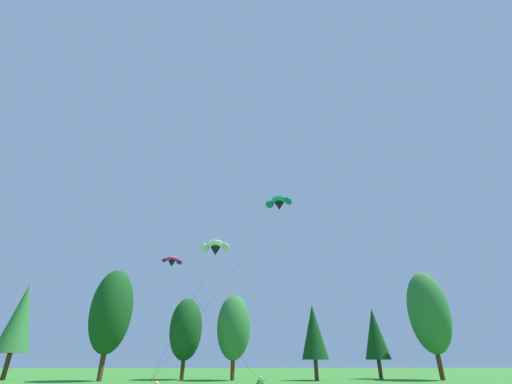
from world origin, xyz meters
name	(u,v)px	position (x,y,z in m)	size (l,w,h in m)	color
treeline_tree_a	(20,317)	(-33.13, 54.36, 8.37)	(4.54, 4.54, 13.36)	#472D19
treeline_tree_b	(111,311)	(-18.50, 51.43, 8.97)	(5.80, 5.80, 14.82)	#472D19
treeline_tree_c	(186,329)	(-8.07, 54.79, 6.80)	(4.83, 4.83, 11.23)	#472D19
treeline_tree_d	(234,327)	(-0.75, 52.92, 6.92)	(4.89, 4.89, 11.43)	#472D19
treeline_tree_e	(314,332)	(10.98, 52.59, 6.27)	(3.80, 3.80, 10.01)	#472D19
treeline_tree_f	(375,334)	(21.18, 56.06, 6.24)	(3.79, 3.79, 9.96)	#472D19
treeline_tree_g	(429,312)	(28.76, 52.88, 9.10)	(5.86, 5.86, 15.03)	#472D19
parafoil_kite_high_white	(215,247)	(-2.72, 39.70, 15.02)	(3.95, 20.40, 14.38)	white
parafoil_kite_mid_magenta	(172,261)	(-8.24, 41.50, 13.72)	(11.55, 16.73, 12.79)	#D12893
parafoil_kite_far_teal	(279,203)	(4.65, 32.95, 18.04)	(10.05, 13.85, 17.20)	teal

